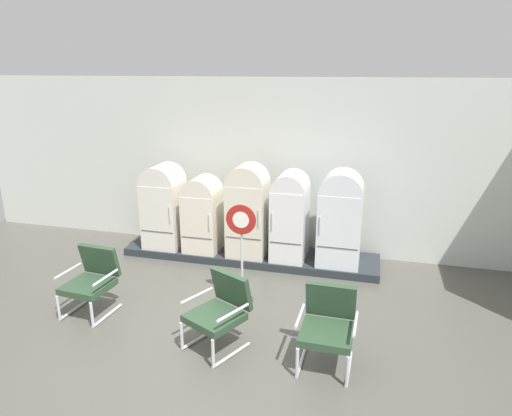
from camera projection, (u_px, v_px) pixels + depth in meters
The scene contains 12 objects.
ground at pixel (184, 357), 5.48m from camera, with size 12.00×10.00×0.05m, color #525049.
back_wall at pixel (259, 165), 8.38m from camera, with size 11.76×0.12×3.17m.
display_plinth at pixel (250, 255), 8.25m from camera, with size 4.58×0.95×0.14m, color #272E32.
refrigerator_0 at pixel (164, 204), 8.28m from camera, with size 0.67×0.69×1.54m.
refrigerator_1 at pixel (202, 212), 8.10m from camera, with size 0.61×0.64×1.37m.
refrigerator_2 at pixel (248, 208), 7.84m from camera, with size 0.67×0.62×1.63m.
refrigerator_3 at pixel (290, 213), 7.72m from camera, with size 0.58×0.72×1.53m.
refrigerator_4 at pixel (340, 216), 7.48m from camera, with size 0.71×0.66×1.61m.
armchair_left at pixel (92, 278), 6.35m from camera, with size 0.70×0.75×0.93m.
armchair_right at pixel (328, 323), 5.22m from camera, with size 0.67×0.71×0.93m.
armchair_center at pixel (220, 308), 5.55m from camera, with size 0.85×0.89×0.93m.
sign_stand at pixel (242, 256), 6.54m from camera, with size 0.44×0.32×1.50m.
Camera 1 is at (2.04, -4.32, 3.33)m, focal length 31.77 mm.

